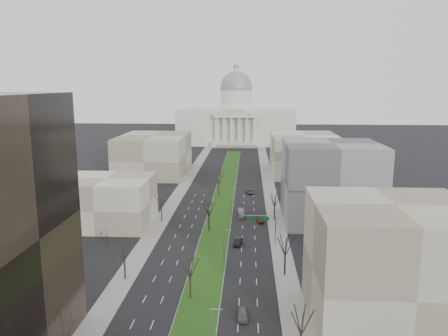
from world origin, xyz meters
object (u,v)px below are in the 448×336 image
at_px(car_red, 260,220).
at_px(car_grey_far, 250,192).
at_px(box_van, 241,213).
at_px(car_black, 238,242).
at_px(car_grey_near, 242,313).

xyz_separation_m(car_red, car_grey_far, (-3.03, 35.45, 0.12)).
height_order(car_red, car_grey_far, car_grey_far).
relative_size(car_grey_far, box_van, 0.74).
relative_size(car_black, car_red, 1.13).
bearing_deg(car_grey_near, car_grey_far, 88.43).
xyz_separation_m(car_black, car_grey_far, (3.21, 54.51, -0.06)).
bearing_deg(car_grey_near, box_van, 90.58).
xyz_separation_m(car_grey_near, car_grey_far, (1.47, 90.82, -0.08)).
distance_m(car_grey_near, car_grey_far, 90.83).
bearing_deg(car_black, box_van, 96.45).
height_order(car_grey_near, car_red, car_grey_near).
bearing_deg(car_grey_far, car_red, -93.58).
xyz_separation_m(car_grey_near, car_black, (-1.74, 36.31, -0.02)).
relative_size(car_black, box_van, 0.67).
distance_m(car_black, box_van, 25.42).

